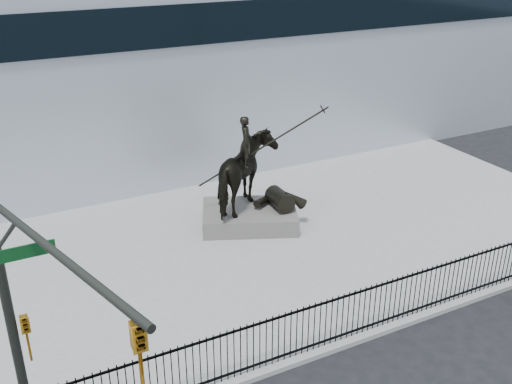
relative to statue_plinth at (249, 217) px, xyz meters
name	(u,v)px	position (x,y,z in m)	size (l,w,h in m)	color
plaza	(220,257)	(-1.95, -1.59, -0.40)	(30.00, 12.00, 0.15)	gray
building	(109,60)	(-1.95, 11.41, 4.02)	(44.00, 14.00, 9.00)	#B7BDC7
picket_fence	(309,328)	(-1.95, -7.34, 0.42)	(22.10, 0.10, 1.50)	black
statue_plinth	(249,217)	(0.00, 0.00, 0.00)	(3.49, 2.40, 0.66)	#55524D
equestrian_statue	(251,175)	(0.06, -0.03, 1.70)	(4.13, 3.48, 3.80)	black
traffic_signal_left	(34,351)	(-8.70, -9.21, 3.55)	(1.52, 4.84, 7.00)	#242621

